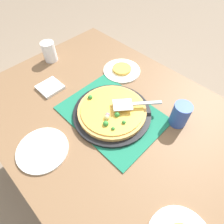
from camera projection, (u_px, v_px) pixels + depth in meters
name	position (u px, v px, depth m)	size (l,w,h in m)	color
ground_plane	(112.00, 171.00, 1.51)	(8.00, 8.00, 0.00)	#84705B
dining_table	(112.00, 127.00, 1.01)	(1.40, 1.00, 0.75)	brown
placemat	(112.00, 114.00, 0.92)	(0.48, 0.36, 0.01)	#196B4C
pizza_pan	(112.00, 113.00, 0.92)	(0.38, 0.38, 0.01)	black
pizza	(112.00, 110.00, 0.90)	(0.33, 0.33, 0.05)	tan
plate_far_right	(122.00, 71.00, 1.13)	(0.22, 0.22, 0.01)	white
plate_side	(43.00, 150.00, 0.80)	(0.22, 0.22, 0.01)	white
served_slice_right	(122.00, 69.00, 1.12)	(0.11, 0.11, 0.02)	gold
cup_near	(49.00, 52.00, 1.15)	(0.08, 0.08, 0.12)	white
cup_far	(180.00, 115.00, 0.85)	(0.08, 0.08, 0.12)	#3351AD
pizza_server	(133.00, 104.00, 0.88)	(0.18, 0.20, 0.01)	silver
napkin_stack	(50.00, 87.00, 1.03)	(0.12, 0.12, 0.02)	white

